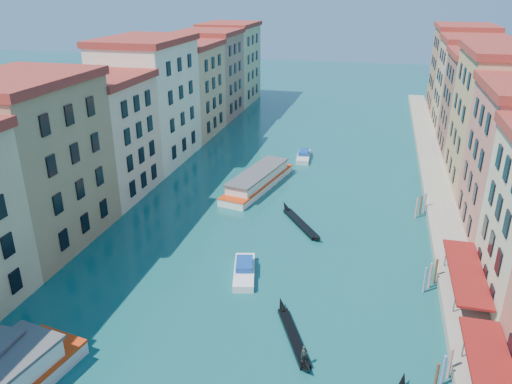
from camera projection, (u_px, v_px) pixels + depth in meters
left_bank_palazzos at (132, 114)px, 79.94m from camera, size 12.80×128.40×21.00m
right_bank_palazzos at (509, 137)px, 67.72m from camera, size 12.80×128.40×21.00m
quay at (438, 194)px, 73.09m from camera, size 4.00×140.00×1.00m
mooring_poles_right at (440, 349)px, 41.03m from camera, size 1.44×54.24×3.20m
vaporetto_far at (258, 180)px, 76.53m from camera, size 7.75×18.45×2.68m
gondola_fore at (293, 336)px, 44.02m from camera, size 5.13×9.79×2.08m
gondola_far at (300, 222)px, 64.95m from camera, size 7.30×10.12×1.65m
motorboat_mid at (244, 270)px, 53.66m from camera, size 3.66×7.17×1.42m
motorboat_far at (304, 156)px, 89.22m from camera, size 2.75×7.04×1.42m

